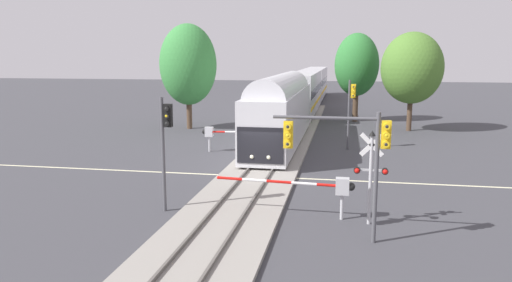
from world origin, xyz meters
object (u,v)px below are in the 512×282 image
at_px(oak_far_right, 412,68).
at_px(crossing_gate_far, 220,133).
at_px(oak_behind_train, 188,65).
at_px(elm_centre_background, 357,65).
at_px(commuter_train, 303,92).
at_px(traffic_signal_near_right, 346,145).
at_px(crossing_signal_mast, 371,168).
at_px(traffic_signal_far_side, 351,103).
at_px(crossing_gate_near, 326,187).
at_px(traffic_signal_median, 165,136).

bearing_deg(oak_far_right, crossing_gate_far, -138.48).
xyz_separation_m(oak_behind_train, elm_centre_background, (15.64, 8.20, -0.12)).
xyz_separation_m(commuter_train, oak_behind_train, (-9.74, -12.79, 3.28)).
xyz_separation_m(traffic_signal_near_right, oak_far_right, (5.84, 28.69, 2.10)).
xyz_separation_m(crossing_signal_mast, traffic_signal_far_side, (-0.65, 16.29, 1.05)).
distance_m(commuter_train, traffic_signal_near_right, 39.42).
bearing_deg(crossing_gate_near, oak_far_right, 75.89).
height_order(crossing_gate_far, traffic_signal_median, traffic_signal_median).
height_order(traffic_signal_near_right, traffic_signal_median, traffic_signal_median).
xyz_separation_m(commuter_train, traffic_signal_near_right, (4.85, -39.11, 0.90)).
height_order(commuter_train, crossing_gate_far, commuter_train).
bearing_deg(traffic_signal_near_right, crossing_signal_mast, 63.11).
distance_m(crossing_gate_far, oak_behind_train, 12.94).
distance_m(traffic_signal_far_side, traffic_signal_median, 18.07).
bearing_deg(crossing_gate_far, traffic_signal_far_side, 15.84).
bearing_deg(elm_centre_background, traffic_signal_median, -105.15).
bearing_deg(traffic_signal_near_right, oak_behind_train, 118.99).
distance_m(crossing_signal_mast, oak_far_right, 27.31).
distance_m(traffic_signal_median, oak_behind_train, 25.26).
height_order(oak_behind_train, elm_centre_background, oak_behind_train).
xyz_separation_m(crossing_gate_far, oak_behind_train, (-5.76, 10.62, 4.62)).
bearing_deg(crossing_gate_near, crossing_signal_mast, -12.86).
bearing_deg(oak_far_right, traffic_signal_far_side, -117.80).
bearing_deg(crossing_gate_near, elm_centre_background, 86.79).
height_order(crossing_gate_far, elm_centre_background, elm_centre_background).
distance_m(crossing_gate_near, traffic_signal_near_right, 3.39).
bearing_deg(traffic_signal_far_side, commuter_train, 104.09).
distance_m(crossing_gate_near, traffic_signal_median, 7.25).
bearing_deg(oak_far_right, elm_centre_background, 129.46).
relative_size(crossing_gate_far, oak_behind_train, 0.66).
xyz_separation_m(crossing_signal_mast, oak_behind_train, (-15.61, 24.30, 3.64)).
relative_size(crossing_signal_mast, oak_far_right, 0.43).
distance_m(traffic_signal_median, oak_far_right, 29.89).
bearing_deg(commuter_train, oak_behind_train, -127.29).
relative_size(oak_behind_train, elm_centre_background, 1.07).
distance_m(crossing_gate_far, traffic_signal_far_side, 9.77).
height_order(crossing_gate_near, traffic_signal_near_right, traffic_signal_near_right).
bearing_deg(crossing_signal_mast, oak_far_right, 79.76).
distance_m(traffic_signal_near_right, elm_centre_background, 34.61).
height_order(traffic_signal_median, oak_far_right, oak_far_right).
bearing_deg(commuter_train, traffic_signal_far_side, -75.91).
height_order(crossing_gate_near, crossing_signal_mast, crossing_signal_mast).
distance_m(crossing_signal_mast, traffic_signal_near_right, 2.59).
relative_size(oak_behind_train, oak_far_right, 1.09).
height_order(crossing_signal_mast, traffic_signal_far_side, traffic_signal_far_side).
bearing_deg(crossing_gate_near, crossing_gate_far, 121.30).
xyz_separation_m(elm_centre_background, oak_far_right, (4.80, -5.83, -0.16)).
xyz_separation_m(traffic_signal_far_side, traffic_signal_median, (-8.09, -16.16, -0.01)).
relative_size(crossing_gate_near, traffic_signal_median, 1.17).
xyz_separation_m(commuter_train, crossing_gate_near, (4.10, -36.68, -1.34)).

